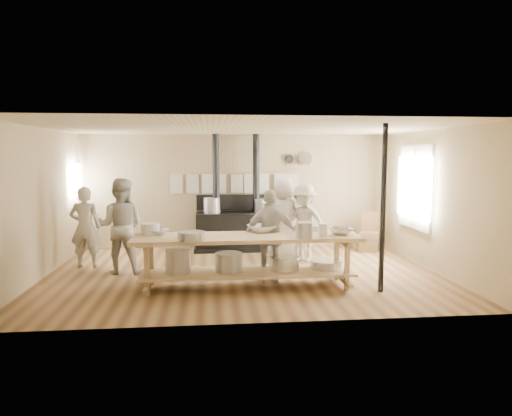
{
  "coord_description": "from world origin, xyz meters",
  "views": [
    {
      "loc": [
        -0.58,
        -8.05,
        2.1
      ],
      "look_at": [
        0.25,
        0.2,
        1.16
      ],
      "focal_mm": 32.0,
      "sensor_mm": 36.0,
      "label": 1
    }
  ],
  "objects_px": {
    "stove": "(236,227)",
    "chair": "(369,240)",
    "cook_left": "(121,226)",
    "cook_far_left": "(85,227)",
    "cook_by_window": "(304,223)",
    "cook_right": "(271,236)",
    "cook_center": "(283,218)",
    "roasting_pan": "(305,229)",
    "prep_table": "(247,256)"
  },
  "relations": [
    {
      "from": "cook_right",
      "to": "cook_by_window",
      "type": "distance_m",
      "value": 1.68
    },
    {
      "from": "prep_table",
      "to": "cook_by_window",
      "type": "xyz_separation_m",
      "value": [
        1.29,
        1.77,
        0.26
      ]
    },
    {
      "from": "roasting_pan",
      "to": "prep_table",
      "type": "bearing_deg",
      "value": -162.09
    },
    {
      "from": "stove",
      "to": "cook_right",
      "type": "relative_size",
      "value": 1.67
    },
    {
      "from": "stove",
      "to": "cook_far_left",
      "type": "xyz_separation_m",
      "value": [
        -2.93,
        -1.39,
        0.25
      ]
    },
    {
      "from": "roasting_pan",
      "to": "cook_center",
      "type": "bearing_deg",
      "value": 93.86
    },
    {
      "from": "prep_table",
      "to": "chair",
      "type": "distance_m",
      "value": 3.93
    },
    {
      "from": "cook_far_left",
      "to": "chair",
      "type": "distance_m",
      "value": 5.98
    },
    {
      "from": "cook_left",
      "to": "cook_by_window",
      "type": "relative_size",
      "value": 1.1
    },
    {
      "from": "prep_table",
      "to": "cook_left",
      "type": "height_order",
      "value": "cook_left"
    },
    {
      "from": "cook_left",
      "to": "chair",
      "type": "distance_m",
      "value": 5.35
    },
    {
      "from": "roasting_pan",
      "to": "cook_left",
      "type": "bearing_deg",
      "value": 165.15
    },
    {
      "from": "cook_left",
      "to": "chair",
      "type": "relative_size",
      "value": 2.0
    },
    {
      "from": "cook_right",
      "to": "chair",
      "type": "relative_size",
      "value": 1.81
    },
    {
      "from": "stove",
      "to": "cook_center",
      "type": "bearing_deg",
      "value": -47.57
    },
    {
      "from": "stove",
      "to": "chair",
      "type": "distance_m",
      "value": 2.99
    },
    {
      "from": "cook_by_window",
      "to": "cook_right",
      "type": "bearing_deg",
      "value": -84.41
    },
    {
      "from": "cook_far_left",
      "to": "chair",
      "type": "height_order",
      "value": "cook_far_left"
    },
    {
      "from": "cook_far_left",
      "to": "roasting_pan",
      "type": "height_order",
      "value": "cook_far_left"
    },
    {
      "from": "cook_center",
      "to": "cook_far_left",
      "type": "bearing_deg",
      "value": 24.52
    },
    {
      "from": "prep_table",
      "to": "cook_right",
      "type": "distance_m",
      "value": 0.6
    },
    {
      "from": "prep_table",
      "to": "chair",
      "type": "relative_size",
      "value": 4.19
    },
    {
      "from": "stove",
      "to": "cook_by_window",
      "type": "height_order",
      "value": "stove"
    },
    {
      "from": "cook_left",
      "to": "cook_right",
      "type": "bearing_deg",
      "value": 168.05
    },
    {
      "from": "stove",
      "to": "cook_center",
      "type": "xyz_separation_m",
      "value": [
        0.9,
        -0.99,
        0.32
      ]
    },
    {
      "from": "cook_left",
      "to": "roasting_pan",
      "type": "relative_size",
      "value": 4.41
    },
    {
      "from": "stove",
      "to": "roasting_pan",
      "type": "relative_size",
      "value": 6.68
    },
    {
      "from": "stove",
      "to": "cook_right",
      "type": "distance_m",
      "value": 2.73
    },
    {
      "from": "cook_left",
      "to": "cook_right",
      "type": "relative_size",
      "value": 1.1
    },
    {
      "from": "prep_table",
      "to": "stove",
      "type": "bearing_deg",
      "value": 89.96
    },
    {
      "from": "stove",
      "to": "cook_by_window",
      "type": "xyz_separation_m",
      "value": [
        1.29,
        -1.25,
        0.26
      ]
    },
    {
      "from": "prep_table",
      "to": "cook_left",
      "type": "distance_m",
      "value": 2.5
    },
    {
      "from": "cook_by_window",
      "to": "roasting_pan",
      "type": "relative_size",
      "value": 4.01
    },
    {
      "from": "prep_table",
      "to": "cook_right",
      "type": "bearing_deg",
      "value": 37.48
    },
    {
      "from": "roasting_pan",
      "to": "cook_far_left",
      "type": "bearing_deg",
      "value": 161.86
    },
    {
      "from": "cook_far_left",
      "to": "cook_right",
      "type": "relative_size",
      "value": 1.0
    },
    {
      "from": "cook_center",
      "to": "roasting_pan",
      "type": "distance_m",
      "value": 1.7
    },
    {
      "from": "stove",
      "to": "cook_left",
      "type": "distance_m",
      "value": 2.88
    },
    {
      "from": "cook_far_left",
      "to": "cook_by_window",
      "type": "relative_size",
      "value": 0.99
    },
    {
      "from": "stove",
      "to": "cook_far_left",
      "type": "height_order",
      "value": "stove"
    },
    {
      "from": "cook_by_window",
      "to": "chair",
      "type": "xyz_separation_m",
      "value": [
        1.65,
        0.82,
        -0.53
      ]
    },
    {
      "from": "cook_center",
      "to": "cook_right",
      "type": "xyz_separation_m",
      "value": [
        -0.47,
        -1.7,
        -0.06
      ]
    },
    {
      "from": "prep_table",
      "to": "cook_left",
      "type": "relative_size",
      "value": 2.1
    },
    {
      "from": "roasting_pan",
      "to": "cook_by_window",
      "type": "bearing_deg",
      "value": 79.25
    },
    {
      "from": "prep_table",
      "to": "roasting_pan",
      "type": "bearing_deg",
      "value": 17.91
    },
    {
      "from": "cook_right",
      "to": "cook_center",
      "type": "bearing_deg",
      "value": -101.47
    },
    {
      "from": "cook_center",
      "to": "chair",
      "type": "relative_size",
      "value": 1.95
    },
    {
      "from": "cook_far_left",
      "to": "cook_center",
      "type": "distance_m",
      "value": 3.86
    },
    {
      "from": "roasting_pan",
      "to": "chair",
      "type": "bearing_deg",
      "value": 49.5
    },
    {
      "from": "cook_center",
      "to": "cook_by_window",
      "type": "distance_m",
      "value": 0.47
    }
  ]
}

